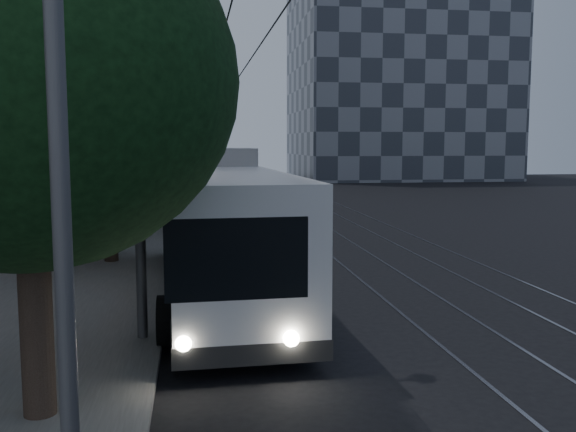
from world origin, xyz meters
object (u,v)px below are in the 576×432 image
(trolleybus, at_px, (221,229))
(car_white_a, at_px, (219,204))
(car_white_c, at_px, (210,190))
(streetlamp_far, at_px, (176,100))
(car_white_d, at_px, (207,189))
(car_white_b, at_px, (196,202))
(pickup_silver, at_px, (236,217))
(streetlamp_near, at_px, (158,61))

(trolleybus, height_order, car_white_a, trolleybus)
(trolleybus, relative_size, car_white_c, 2.87)
(streetlamp_far, bearing_deg, car_white_c, 64.86)
(trolleybus, xyz_separation_m, streetlamp_far, (-1.68, 23.38, 4.74))
(car_white_d, bearing_deg, streetlamp_far, -86.13)
(car_white_b, distance_m, car_white_c, 9.53)
(pickup_silver, distance_m, car_white_d, 20.34)
(pickup_silver, height_order, streetlamp_far, streetlamp_far)
(car_white_d, relative_size, streetlamp_far, 0.33)
(streetlamp_near, relative_size, streetlamp_far, 0.82)
(car_white_a, bearing_deg, streetlamp_far, 114.07)
(streetlamp_near, bearing_deg, car_white_b, 88.23)
(pickup_silver, height_order, streetlamp_near, streetlamp_near)
(pickup_silver, xyz_separation_m, car_white_d, (-0.78, 20.33, -0.32))
(trolleybus, bearing_deg, streetlamp_near, -111.12)
(trolleybus, bearing_deg, car_white_c, 86.83)
(car_white_a, distance_m, car_white_b, 1.82)
(pickup_silver, bearing_deg, streetlamp_far, 81.79)
(trolleybus, bearing_deg, pickup_silver, 81.65)
(streetlamp_near, xyz_separation_m, streetlamp_far, (-0.39, 27.17, 1.07))
(pickup_silver, bearing_deg, car_white_c, 72.79)
(car_white_c, height_order, streetlamp_far, streetlamp_far)
(pickup_silver, xyz_separation_m, streetlamp_far, (-2.68, 13.74, 5.54))
(car_white_a, distance_m, car_white_c, 10.88)
(car_white_a, height_order, car_white_b, car_white_a)
(trolleybus, relative_size, streetlamp_near, 1.42)
(pickup_silver, xyz_separation_m, streetlamp_near, (-2.28, -13.43, 4.46))
(car_white_d, height_order, streetlamp_near, streetlamp_near)
(pickup_silver, relative_size, car_white_d, 1.88)
(trolleybus, distance_m, car_white_a, 16.88)
(pickup_silver, distance_m, car_white_b, 8.75)
(pickup_silver, relative_size, car_white_b, 1.31)
(car_white_b, xyz_separation_m, car_white_d, (0.82, 11.73, -0.13))
(car_white_a, relative_size, car_white_b, 0.86)
(car_white_b, height_order, streetlamp_far, streetlamp_far)
(trolleybus, xyz_separation_m, streetlamp_near, (-1.28, -3.78, 3.67))
(car_white_a, bearing_deg, car_white_b, 134.83)
(streetlamp_near, bearing_deg, pickup_silver, 80.36)
(car_white_b, bearing_deg, car_white_d, 65.41)
(car_white_a, xyz_separation_m, streetlamp_far, (-2.23, 6.54, 5.72))
(trolleybus, distance_m, car_white_b, 18.28)
(pickup_silver, bearing_deg, car_white_d, 72.95)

